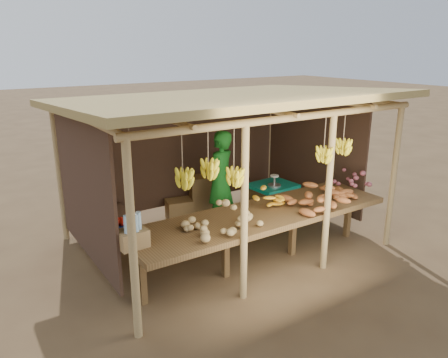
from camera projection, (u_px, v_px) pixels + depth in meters
ground at (224, 241)px, 7.05m from camera, size 60.00×60.00×0.00m
stall_structure at (223, 124)px, 6.43m from camera, size 4.70×3.50×2.43m
counter at (261, 217)px, 6.07m from camera, size 3.90×1.05×0.80m
potato_heap at (227, 215)px, 5.48m from camera, size 1.10×0.80×0.37m
sweet_potato_heap at (325, 192)px, 6.34m from camera, size 1.20×0.82×0.36m
onion_heap at (353, 178)px, 7.04m from camera, size 0.91×0.71×0.36m
banana_pile at (268, 195)px, 6.24m from camera, size 0.60×0.48×0.34m
tomato_basin at (119, 228)px, 5.36m from camera, size 0.38×0.38×0.20m
bottle_box at (132, 234)px, 4.99m from camera, size 0.35×0.28×0.42m
vendor at (220, 181)px, 7.29m from camera, size 0.73×0.61×1.71m
tarp_crate at (272, 201)px, 7.76m from camera, size 0.79×0.69×0.90m
carton_stack at (195, 200)px, 7.99m from camera, size 1.03×0.47×0.72m
burlap_sacks at (106, 221)px, 7.12m from camera, size 0.92×0.48×0.65m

